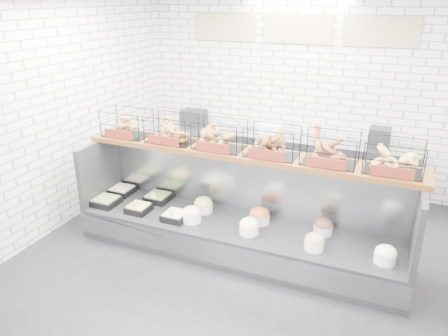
% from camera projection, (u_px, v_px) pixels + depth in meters
% --- Properties ---
extents(ground, '(5.50, 5.50, 0.00)m').
position_uv_depth(ground, '(228.00, 265.00, 5.18)').
color(ground, black).
rests_on(ground, ground).
extents(room_shell, '(5.02, 5.51, 3.01)m').
position_uv_depth(room_shell, '(249.00, 83.00, 4.93)').
color(room_shell, white).
rests_on(room_shell, ground).
extents(display_case, '(4.00, 0.90, 1.20)m').
position_uv_depth(display_case, '(237.00, 227.00, 5.36)').
color(display_case, black).
rests_on(display_case, ground).
extents(bagel_shelf, '(4.10, 0.50, 0.40)m').
position_uv_depth(bagel_shelf, '(245.00, 141.00, 5.11)').
color(bagel_shelf, '#4A270F').
rests_on(bagel_shelf, display_case).
extents(prep_counter, '(4.00, 0.60, 1.20)m').
position_uv_depth(prep_counter, '(285.00, 161.00, 7.09)').
color(prep_counter, '#93969B').
rests_on(prep_counter, ground).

